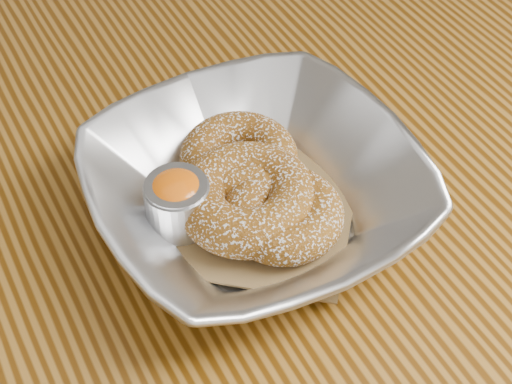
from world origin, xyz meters
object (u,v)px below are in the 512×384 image
serving_bowl (256,192)px  donut_extra (247,198)px  ramekin (178,201)px  table (165,312)px  donut_back (239,157)px  donut_front (283,214)px

serving_bowl → donut_extra: serving_bowl is taller
donut_extra → ramekin: size_ratio=2.20×
table → serving_bowl: (0.08, -0.02, 0.13)m
ramekin → serving_bowl: bearing=-16.8°
serving_bowl → donut_back: size_ratio=2.61×
donut_extra → ramekin: 0.05m
donut_front → ramekin: (-0.07, 0.04, 0.01)m
serving_bowl → ramekin: (-0.06, 0.02, 0.00)m
donut_extra → ramekin: (-0.05, 0.02, 0.00)m
donut_back → donut_extra: 0.05m
table → donut_back: size_ratio=12.93×
donut_back → donut_extra: (-0.02, -0.04, 0.00)m
table → donut_front: donut_front is taller
donut_front → donut_extra: size_ratio=0.84×
table → ramekin: size_ratio=24.77×
donut_front → donut_extra: 0.03m
donut_back → ramekin: bearing=-158.4°
donut_back → donut_extra: donut_extra is taller
serving_bowl → ramekin: serving_bowl is taller
serving_bowl → donut_front: bearing=-70.8°
table → serving_bowl: 0.15m
donut_extra → donut_front: bearing=-54.2°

